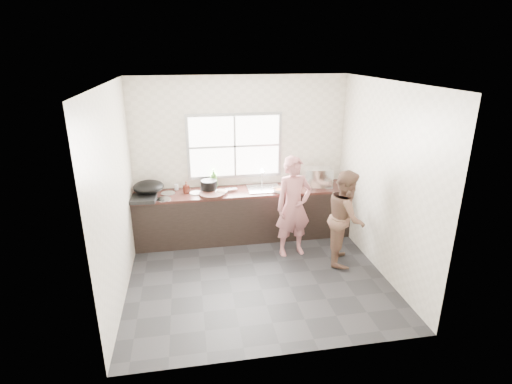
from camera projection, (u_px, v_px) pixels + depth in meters
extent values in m
cube|color=#252527|center=(257.00, 276.00, 5.75)|extent=(3.60, 3.20, 0.01)
cube|color=silver|center=(257.00, 82.00, 4.83)|extent=(3.60, 3.20, 0.01)
cube|color=beige|center=(241.00, 157.00, 6.78)|extent=(3.60, 0.01, 2.70)
cube|color=beige|center=(115.00, 196.00, 5.00)|extent=(0.01, 3.20, 2.70)
cube|color=beige|center=(384.00, 180.00, 5.58)|extent=(0.01, 3.20, 2.70)
cube|color=beige|center=(286.00, 242.00, 3.80)|extent=(3.60, 0.01, 2.70)
cube|color=black|center=(244.00, 215.00, 6.80)|extent=(3.60, 0.62, 0.82)
cube|color=#341A15|center=(244.00, 191.00, 6.66)|extent=(3.60, 0.64, 0.04)
cube|color=silver|center=(264.00, 189.00, 6.71)|extent=(0.55, 0.45, 0.02)
cylinder|color=silver|center=(262.00, 177.00, 6.84)|extent=(0.02, 0.02, 0.30)
cube|color=#9EA0A5|center=(235.00, 146.00, 6.68)|extent=(1.60, 0.05, 1.10)
cube|color=white|center=(235.00, 146.00, 6.66)|extent=(1.50, 0.01, 1.00)
imported|color=#B36B6E|center=(293.00, 210.00, 6.15)|extent=(0.59, 0.43, 1.49)
imported|color=brown|center=(346.00, 217.00, 5.93)|extent=(0.74, 0.84, 1.44)
cylinder|color=black|center=(212.00, 194.00, 6.42)|extent=(0.42, 0.42, 0.04)
cube|color=#B1B5B8|center=(231.00, 189.00, 6.59)|extent=(0.20, 0.13, 0.01)
imported|color=white|center=(221.00, 192.00, 6.49)|extent=(0.25, 0.25, 0.05)
imported|color=silver|center=(280.00, 191.00, 6.54)|extent=(0.21, 0.21, 0.06)
imported|color=white|center=(288.00, 190.00, 6.56)|extent=(0.23, 0.23, 0.06)
cylinder|color=black|center=(209.00, 186.00, 6.56)|extent=(0.31, 0.31, 0.19)
cylinder|color=white|center=(196.00, 193.00, 6.50)|extent=(0.23, 0.23, 0.02)
imported|color=#3F7B28|center=(214.00, 178.00, 6.73)|extent=(0.16, 0.16, 0.33)
imported|color=#451911|center=(186.00, 188.00, 6.50)|extent=(0.10, 0.10, 0.18)
imported|color=#421910|center=(209.00, 186.00, 6.59)|extent=(0.14, 0.14, 0.17)
cylinder|color=silver|center=(176.00, 187.00, 6.67)|extent=(0.08, 0.08, 0.10)
cube|color=black|center=(143.00, 199.00, 6.19)|extent=(0.40, 0.40, 0.06)
ellipsoid|color=black|center=(148.00, 187.00, 6.36)|extent=(0.51, 0.51, 0.18)
cube|color=silver|center=(318.00, 178.00, 6.74)|extent=(0.49, 0.37, 0.34)
cylinder|color=#A9ACB0|center=(163.00, 199.00, 6.25)|extent=(0.28, 0.28, 0.01)
cylinder|color=#B7BABE|center=(168.00, 193.00, 6.50)|extent=(0.25, 0.25, 0.01)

